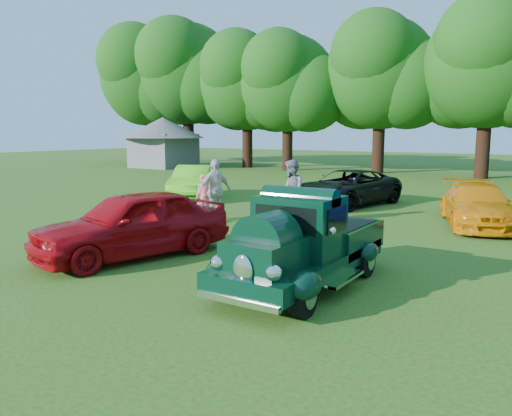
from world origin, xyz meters
The scene contains 11 objects.
ground centered at (0.00, 0.00, 0.00)m, with size 120.00×120.00×0.00m, color #284D12.
hero_pickup centered at (1.51, -0.20, 0.73)m, with size 1.99×4.28×1.67m.
red_convertible centered at (-2.71, -0.41, 0.76)m, with size 1.79×4.45×1.52m, color #A0060D.
back_car_lime centered at (-8.08, 8.08, 0.69)m, with size 1.46×4.18×1.38m, color #4ABD19.
back_car_black centered at (-1.78, 9.63, 0.68)m, with size 2.24×4.86×1.35m, color black.
back_car_orange centered at (3.12, 7.80, 0.63)m, with size 1.76×4.33×1.26m, color orange.
spectator_pink centered at (-4.20, 4.00, 0.73)m, with size 0.54×0.35×1.47m, color #E75F75.
spectator_grey centered at (-1.73, 5.14, 0.98)m, with size 0.95×0.74×1.96m, color gray.
spectator_white centered at (-3.81, 4.03, 0.98)m, with size 1.15×0.48×1.97m, color beige.
gazebo centered at (-22.00, 21.00, 2.40)m, with size 6.40×6.40×3.90m.
tree_line centered at (-0.56, 24.17, 7.03)m, with size 63.47×11.40×12.24m.
Camera 1 is at (5.60, -8.10, 2.79)m, focal length 35.00 mm.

